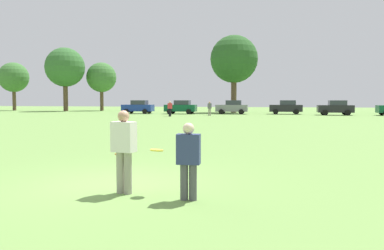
{
  "coord_description": "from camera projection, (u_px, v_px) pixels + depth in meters",
  "views": [
    {
      "loc": [
        3.6,
        -8.14,
        1.91
      ],
      "look_at": [
        1.49,
        1.33,
        1.27
      ],
      "focal_mm": 36.13,
      "sensor_mm": 36.0,
      "label": 1
    }
  ],
  "objects": [
    {
      "name": "parked_car_near_left",
      "position": [
        138.0,
        107.0,
        52.56
      ],
      "size": [
        4.25,
        2.31,
        1.82
      ],
      "color": "navy",
      "rests_on": "ground"
    },
    {
      "name": "parked_car_near_right",
      "position": [
        336.0,
        108.0,
        47.51
      ],
      "size": [
        4.25,
        2.31,
        1.82
      ],
      "color": "black",
      "rests_on": "ground"
    },
    {
      "name": "tree_west_oak",
      "position": [
        14.0,
        77.0,
        67.53
      ],
      "size": [
        5.17,
        5.17,
        8.41
      ],
      "color": "brown",
      "rests_on": "ground"
    },
    {
      "name": "traffic_cone",
      "position": [
        121.0,
        148.0,
        13.54
      ],
      "size": [
        0.32,
        0.32,
        0.48
      ],
      "color": "#D8590C",
      "rests_on": "ground"
    },
    {
      "name": "tree_east_birch",
      "position": [
        234.0,
        59.0,
        56.9
      ],
      "size": [
        7.01,
        7.01,
        11.39
      ],
      "color": "brown",
      "rests_on": "ground"
    },
    {
      "name": "player_defender",
      "position": [
        188.0,
        157.0,
        7.3
      ],
      "size": [
        0.45,
        0.28,
        1.48
      ],
      "color": "#4C4C51",
      "rests_on": "ground"
    },
    {
      "name": "tree_west_maple",
      "position": [
        65.0,
        67.0,
        63.71
      ],
      "size": [
        6.45,
        6.45,
        10.48
      ],
      "color": "brown",
      "rests_on": "ground"
    },
    {
      "name": "bystander_sideline_watcher",
      "position": [
        170.0,
        108.0,
        43.77
      ],
      "size": [
        0.55,
        0.48,
        1.75
      ],
      "color": "black",
      "rests_on": "ground"
    },
    {
      "name": "parked_car_mid_left",
      "position": [
        181.0,
        107.0,
        51.67
      ],
      "size": [
        4.25,
        2.31,
        1.82
      ],
      "color": "#0C4C2D",
      "rests_on": "ground"
    },
    {
      "name": "player_thrower",
      "position": [
        124.0,
        147.0,
        7.81
      ],
      "size": [
        0.51,
        0.35,
        1.7
      ],
      "color": "gray",
      "rests_on": "ground"
    },
    {
      "name": "parked_car_center",
      "position": [
        232.0,
        107.0,
        51.16
      ],
      "size": [
        4.25,
        2.31,
        1.82
      ],
      "color": "slate",
      "rests_on": "ground"
    },
    {
      "name": "bystander_field_marshal",
      "position": [
        210.0,
        108.0,
        46.06
      ],
      "size": [
        0.52,
        0.38,
        1.68
      ],
      "color": "gray",
      "rests_on": "ground"
    },
    {
      "name": "parked_car_mid_right",
      "position": [
        286.0,
        107.0,
        50.7
      ],
      "size": [
        4.25,
        2.31,
        1.82
      ],
      "color": "black",
      "rests_on": "ground"
    },
    {
      "name": "tree_center_elm",
      "position": [
        101.0,
        78.0,
        66.71
      ],
      "size": [
        5.12,
        5.12,
        8.32
      ],
      "color": "brown",
      "rests_on": "ground"
    },
    {
      "name": "frisbee",
      "position": [
        157.0,
        150.0,
        7.77
      ],
      "size": [
        0.27,
        0.27,
        0.05
      ],
      "color": "yellow"
    },
    {
      "name": "ground_plane",
      "position": [
        116.0,
        183.0,
        8.84
      ],
      "size": [
        183.21,
        183.21,
        0.0
      ],
      "primitive_type": "plane",
      "color": "#6B9347"
    }
  ]
}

